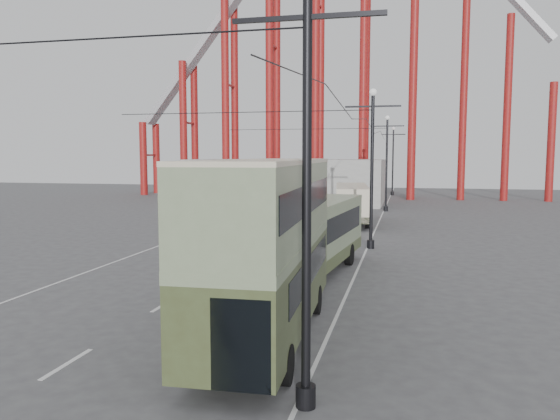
% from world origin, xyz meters
% --- Properties ---
extents(ground, '(160.00, 160.00, 0.00)m').
position_xyz_m(ground, '(0.00, 0.00, 0.00)').
color(ground, '#48484B').
rests_on(ground, ground).
extents(road_markings, '(12.52, 120.00, 0.01)m').
position_xyz_m(road_markings, '(-0.86, 19.70, 0.01)').
color(road_markings, silver).
rests_on(road_markings, ground).
extents(lamp_post_near, '(3.20, 0.44, 10.80)m').
position_xyz_m(lamp_post_near, '(5.60, -3.00, 7.86)').
color(lamp_post_near, black).
rests_on(lamp_post_near, ground).
extents(lamp_post_mid, '(3.20, 0.44, 9.32)m').
position_xyz_m(lamp_post_mid, '(5.60, 18.00, 4.68)').
color(lamp_post_mid, black).
rests_on(lamp_post_mid, ground).
extents(lamp_post_far, '(3.20, 0.44, 9.32)m').
position_xyz_m(lamp_post_far, '(5.60, 40.00, 4.68)').
color(lamp_post_far, black).
rests_on(lamp_post_far, ground).
extents(lamp_post_distant, '(3.20, 0.44, 9.32)m').
position_xyz_m(lamp_post_distant, '(5.60, 62.00, 4.68)').
color(lamp_post_distant, black).
rests_on(lamp_post_distant, ground).
extents(roller_coaster, '(52.95, 5.00, 55.48)m').
position_xyz_m(roller_coaster, '(-2.49, 56.89, 22.92)').
color(roller_coaster, maroon).
rests_on(roller_coaster, ground).
extents(fairground_shed, '(22.00, 10.00, 5.00)m').
position_xyz_m(fairground_shed, '(-6.00, 47.00, 2.50)').
color(fairground_shed, gray).
rests_on(fairground_shed, ground).
extents(double_decker_bus, '(2.94, 10.10, 5.37)m').
position_xyz_m(double_decker_bus, '(3.65, 1.18, 3.01)').
color(double_decker_bus, '#3D4424').
rests_on(double_decker_bus, ground).
extents(single_decker_green, '(4.00, 12.21, 3.39)m').
position_xyz_m(single_decker_green, '(3.29, 9.28, 1.91)').
color(single_decker_green, gray).
rests_on(single_decker_green, ground).
extents(single_decker_cream, '(3.69, 10.06, 3.06)m').
position_xyz_m(single_decker_cream, '(3.27, 29.81, 1.72)').
color(single_decker_cream, beige).
rests_on(single_decker_cream, ground).
extents(pedestrian, '(0.82, 0.77, 1.88)m').
position_xyz_m(pedestrian, '(0.47, 10.49, 0.94)').
color(pedestrian, '#222227').
rests_on(pedestrian, ground).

